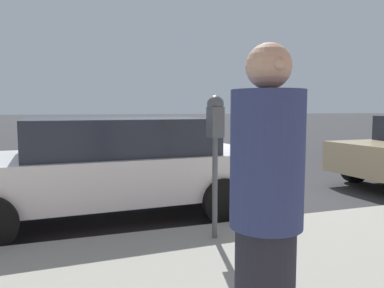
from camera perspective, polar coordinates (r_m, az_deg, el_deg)
ground_plane at (r=7.06m, az=-0.89°, el=-7.64°), size 220.00×220.00×0.00m
parking_meter at (r=4.18m, az=3.55°, el=2.22°), size 0.21×0.19×1.62m
car_white at (r=5.64m, az=-12.33°, el=-3.09°), size 2.23×4.73×1.45m
pedestrian at (r=2.03m, az=11.20°, el=-10.88°), size 0.38×0.38×1.80m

